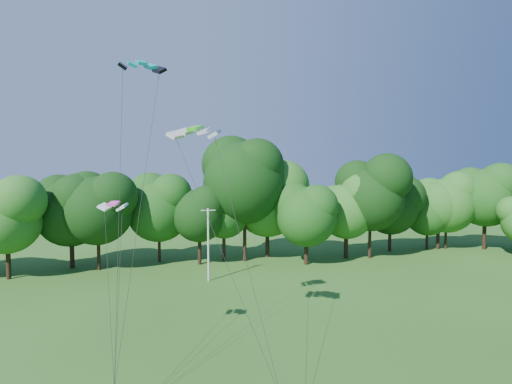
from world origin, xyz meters
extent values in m
cylinder|color=silver|center=(-0.97, 28.59, 3.84)|extent=(0.19, 0.19, 7.69)
cube|color=silver|center=(-0.97, 28.59, 7.50)|extent=(1.54, 0.09, 0.08)
cube|color=#059598|center=(-6.41, 12.20, 18.19)|extent=(2.90, 1.81, 0.57)
cube|color=#35CE1E|center=(-3.29, 11.17, 14.23)|extent=(3.38, 2.51, 0.51)
cube|color=#FF46BC|center=(-8.11, 11.70, 9.73)|extent=(1.81, 1.24, 0.28)
cylinder|color=black|center=(4.45, 36.88, 2.91)|extent=(0.53, 0.53, 5.81)
ellipsoid|color=black|center=(4.45, 36.88, 10.56)|extent=(11.62, 11.62, 12.68)
cylinder|color=#361F15|center=(33.83, 38.48, 1.97)|extent=(0.41, 0.41, 3.94)
ellipsoid|color=#25581B|center=(33.83, 38.48, 7.16)|extent=(7.88, 7.88, 8.60)
camera|label=1|loc=(-4.73, -13.14, 11.74)|focal=28.00mm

